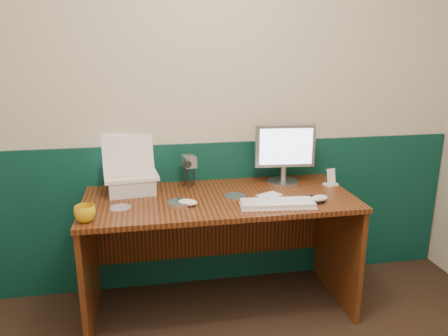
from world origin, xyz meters
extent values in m
cube|color=beige|center=(0.00, 1.75, 1.25)|extent=(3.50, 0.04, 2.50)
cube|color=#073126|center=(0.00, 1.74, 0.50)|extent=(3.48, 0.02, 1.00)
cube|color=#3A190A|center=(0.02, 1.38, 0.38)|extent=(1.60, 0.70, 0.75)
cube|color=silver|center=(-0.49, 1.56, 0.80)|extent=(0.30, 0.26, 0.10)
cube|color=white|center=(0.32, 1.17, 0.76)|extent=(0.42, 0.18, 0.02)
ellipsoid|color=silver|center=(0.58, 1.20, 0.77)|extent=(0.13, 0.10, 0.04)
ellipsoid|color=white|center=(-0.18, 1.26, 0.77)|extent=(0.13, 0.10, 0.04)
imported|color=gold|center=(-0.72, 1.13, 0.79)|extent=(0.14, 0.14, 0.09)
cylinder|color=silver|center=(-0.23, 1.27, 0.76)|extent=(0.12, 0.12, 0.03)
cylinder|color=silver|center=(-0.56, 1.30, 0.75)|extent=(0.13, 0.13, 0.00)
cylinder|color=silver|center=(0.12, 1.38, 0.75)|extent=(0.13, 0.13, 0.00)
cylinder|color=black|center=(0.33, 1.28, 0.75)|extent=(0.13, 0.01, 0.01)
cube|color=white|center=(0.32, 1.35, 0.75)|extent=(0.17, 0.15, 0.00)
cube|color=white|center=(0.76, 1.46, 0.76)|extent=(0.10, 0.08, 0.02)
cube|color=white|center=(0.76, 1.46, 0.81)|extent=(0.06, 0.04, 0.10)
cube|color=black|center=(0.54, 1.21, 0.76)|extent=(0.10, 0.14, 0.01)
camera|label=1|loc=(-0.39, -1.04, 1.62)|focal=35.00mm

